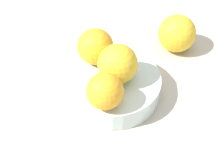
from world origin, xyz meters
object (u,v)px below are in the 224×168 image
at_px(orange_in_bowl_1, 108,92).
at_px(orange_in_bowl_2, 118,64).
at_px(fruit_bowl, 112,86).
at_px(orange_in_bowl_0, 95,47).
at_px(orange_loose_0, 177,33).

height_order(orange_in_bowl_1, orange_in_bowl_2, orange_in_bowl_2).
bearing_deg(orange_in_bowl_2, fruit_bowl, 97.32).
relative_size(fruit_bowl, orange_in_bowl_0, 2.66).
xyz_separation_m(orange_in_bowl_2, orange_loose_0, (0.16, -0.10, -0.04)).
bearing_deg(orange_in_bowl_1, orange_in_bowl_2, -4.63).
bearing_deg(orange_in_bowl_2, orange_in_bowl_0, 50.93).
distance_m(orange_in_bowl_2, orange_loose_0, 0.19).
height_order(orange_in_bowl_0, orange_in_bowl_1, orange_in_bowl_0).
xyz_separation_m(fruit_bowl, orange_in_bowl_0, (0.04, 0.04, 0.06)).
xyz_separation_m(orange_in_bowl_1, orange_loose_0, (0.23, -0.11, -0.03)).
height_order(orange_in_bowl_0, orange_in_bowl_2, orange_in_bowl_2).
relative_size(orange_in_bowl_0, orange_loose_0, 0.85).
bearing_deg(fruit_bowl, orange_in_bowl_0, 43.48).
xyz_separation_m(fruit_bowl, orange_in_bowl_2, (0.00, -0.01, 0.06)).
relative_size(orange_in_bowl_2, orange_loose_0, 0.89).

